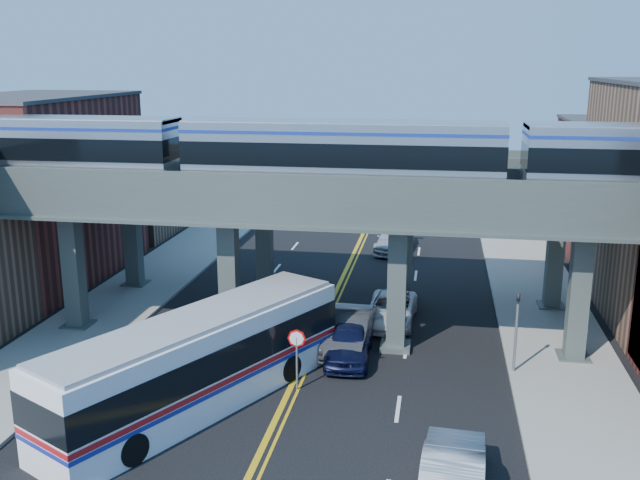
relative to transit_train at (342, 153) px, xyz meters
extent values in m
plane|color=black|center=(-1.40, -8.00, -9.14)|extent=(120.00, 120.00, 0.00)
cube|color=gray|center=(-12.90, 2.00, -9.06)|extent=(5.00, 70.00, 0.16)
cube|color=gray|center=(10.10, 2.00, -9.06)|extent=(5.00, 70.00, 0.16)
cube|color=maroon|center=(-19.90, 8.00, -3.64)|extent=(8.00, 14.00, 11.00)
cube|color=#92634C|center=(-19.90, 21.00, -5.14)|extent=(8.00, 10.00, 8.00)
cube|color=maroon|center=(17.10, 21.00, -4.64)|extent=(8.00, 10.00, 9.00)
cube|color=#45504E|center=(-13.40, 0.00, -6.14)|extent=(0.85, 0.85, 6.00)
cube|color=#45504E|center=(-5.40, 0.00, -6.14)|extent=(0.85, 0.85, 6.00)
cube|color=#45504E|center=(2.60, 0.00, -6.14)|extent=(0.85, 0.85, 6.00)
cube|color=#45504E|center=(10.60, 0.00, -6.14)|extent=(0.85, 0.85, 6.00)
cube|color=#46504C|center=(-1.40, 0.00, -2.44)|extent=(52.00, 3.60, 1.40)
cube|color=#45504E|center=(-13.40, 7.00, -6.14)|extent=(0.85, 0.85, 6.00)
cube|color=#45504E|center=(-5.40, 7.00, -6.14)|extent=(0.85, 0.85, 6.00)
cube|color=#45504E|center=(2.60, 7.00, -6.14)|extent=(0.85, 0.85, 6.00)
cube|color=#45504E|center=(10.60, 7.00, -6.14)|extent=(0.85, 0.85, 6.00)
cube|color=#46504C|center=(-1.40, 7.00, -2.44)|extent=(52.00, 3.60, 1.40)
cube|color=black|center=(-10.40, 0.00, -1.62)|extent=(2.04, 2.04, 0.23)
cube|color=#B4B6BE|center=(-14.92, 0.00, -0.02)|extent=(14.12, 2.69, 2.97)
cube|color=black|center=(-14.92, 0.00, 0.13)|extent=(14.14, 2.75, 1.02)
cube|color=black|center=(-4.52, 0.00, -1.62)|extent=(2.04, 2.04, 0.23)
cube|color=black|center=(4.52, 0.00, -1.62)|extent=(2.04, 2.04, 0.23)
cube|color=#B4B6BE|center=(0.00, 0.00, -0.02)|extent=(14.12, 2.69, 2.97)
cube|color=black|center=(0.00, 0.00, 0.13)|extent=(14.14, 2.75, 1.02)
cube|color=black|center=(10.40, 0.00, -1.62)|extent=(2.04, 2.04, 0.23)
cylinder|color=slate|center=(-1.10, -5.00, -7.99)|extent=(0.09, 0.09, 2.30)
cylinder|color=red|center=(-1.10, -5.00, -6.89)|extent=(0.76, 0.04, 0.76)
cylinder|color=slate|center=(7.80, -2.00, -7.54)|extent=(0.12, 0.12, 3.20)
imported|color=black|center=(7.80, -2.00, -5.49)|extent=(0.15, 0.18, 0.90)
cube|color=white|center=(-4.55, -6.93, -7.38)|extent=(8.97, 13.39, 3.51)
cube|color=black|center=(-4.55, -6.93, -6.93)|extent=(9.04, 13.46, 1.19)
cube|color=#B21419|center=(-4.55, -6.93, -7.72)|extent=(9.04, 13.45, 0.20)
cylinder|color=black|center=(-6.59, -10.77, -8.57)|extent=(3.22, 2.43, 1.13)
cylinder|color=black|center=(-2.77, -3.57, -8.57)|extent=(3.22, 2.43, 1.13)
imported|color=#0E1233|center=(0.60, -1.55, -8.31)|extent=(2.12, 4.91, 1.65)
imported|color=#2D2C2F|center=(0.47, -0.31, -8.24)|extent=(2.06, 5.51, 1.80)
imported|color=white|center=(2.13, 3.40, -8.42)|extent=(2.65, 5.30, 1.44)
imported|color=#B0B0B5|center=(1.32, 18.00, -8.32)|extent=(2.71, 5.76, 1.63)
imported|color=#97989C|center=(5.10, -11.55, -8.25)|extent=(2.19, 5.48, 1.77)
camera|label=1|loc=(4.32, -31.37, 3.96)|focal=40.00mm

